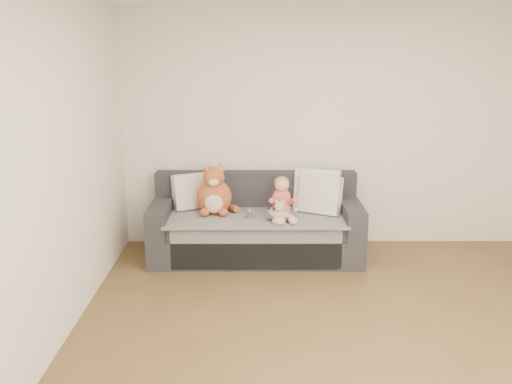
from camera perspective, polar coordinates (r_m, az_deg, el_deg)
room_shell at (r=4.33m, az=10.43°, el=2.30°), size 5.00×5.00×5.00m
sofa at (r=6.10m, az=-0.01°, el=-3.57°), size 2.20×0.94×0.85m
cushion_left at (r=6.22m, az=-6.39°, el=0.09°), size 0.46×0.36×0.40m
cushion_right_back at (r=6.17m, az=6.13°, el=0.26°), size 0.52×0.35×0.45m
cushion_right_front at (r=6.04m, az=6.46°, el=-0.24°), size 0.48×0.38×0.42m
toddler at (r=5.85m, az=2.62°, el=-0.86°), size 0.30×0.44×0.43m
plush_cat at (r=6.01m, az=-4.17°, el=-0.21°), size 0.45×0.39×0.56m
teddy_bear at (r=5.68m, az=2.37°, el=-2.19°), size 0.19×0.15×0.24m
plush_cow at (r=5.78m, az=1.62°, el=-2.25°), size 0.12×0.19×0.15m
sippy_cup at (r=5.86m, az=-0.63°, el=-2.11°), size 0.09×0.06×0.10m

